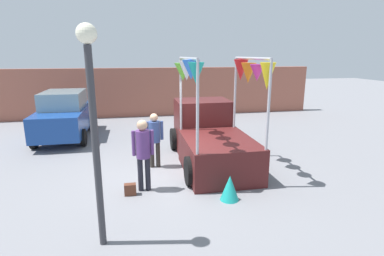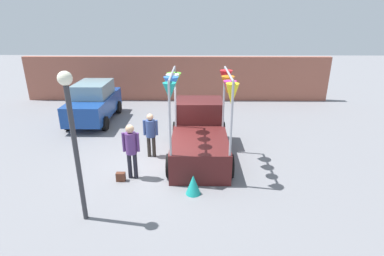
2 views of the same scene
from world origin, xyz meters
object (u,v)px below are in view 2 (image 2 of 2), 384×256
at_px(vendor_truck, 199,131).
at_px(person_customer, 131,146).
at_px(parked_car, 94,102).
at_px(street_lamp, 72,128).
at_px(folded_kite_bundle_teal, 193,185).
at_px(person_vendor, 151,131).
at_px(handbag, 121,177).

bearing_deg(vendor_truck, person_customer, -139.50).
height_order(vendor_truck, parked_car, vendor_truck).
xyz_separation_m(street_lamp, folded_kite_bundle_teal, (2.74, 1.16, -2.17)).
relative_size(person_customer, street_lamp, 0.48).
bearing_deg(person_vendor, street_lamp, -108.47).
relative_size(person_vendor, street_lamp, 0.43).
bearing_deg(parked_car, person_customer, -62.01).
xyz_separation_m(parked_car, street_lamp, (2.09, -7.53, 1.53)).
xyz_separation_m(person_customer, folded_kite_bundle_teal, (1.92, -0.90, -0.80)).
bearing_deg(vendor_truck, person_vendor, -171.35).
distance_m(handbag, street_lamp, 3.02).
height_order(vendor_truck, street_lamp, street_lamp).
bearing_deg(person_customer, street_lamp, -111.82).
height_order(vendor_truck, person_vendor, vendor_truck).
bearing_deg(vendor_truck, street_lamp, -127.30).
xyz_separation_m(person_customer, handbag, (-0.35, -0.20, -0.96)).
relative_size(parked_car, handbag, 14.29).
bearing_deg(handbag, parked_car, 114.28).
bearing_deg(vendor_truck, parked_car, 143.94).
relative_size(person_customer, folded_kite_bundle_teal, 2.99).
bearing_deg(handbag, vendor_truck, 39.15).
distance_m(person_vendor, folded_kite_bundle_teal, 2.97).
xyz_separation_m(person_vendor, folded_kite_bundle_teal, (1.54, -2.44, -0.69)).
bearing_deg(handbag, person_customer, 29.74).
bearing_deg(person_customer, vendor_truck, 40.50).
height_order(person_vendor, street_lamp, street_lamp).
bearing_deg(folded_kite_bundle_teal, person_vendor, 122.23).
height_order(vendor_truck, handbag, vendor_truck).
height_order(parked_car, folded_kite_bundle_teal, parked_car).
distance_m(person_customer, folded_kite_bundle_teal, 2.26).
relative_size(vendor_truck, person_vendor, 2.47).
height_order(person_customer, folded_kite_bundle_teal, person_customer).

